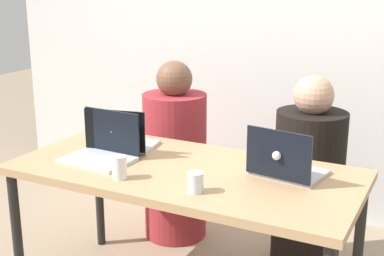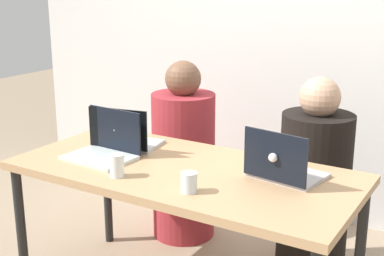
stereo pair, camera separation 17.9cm
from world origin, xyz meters
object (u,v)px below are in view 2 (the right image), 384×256
at_px(person_on_left, 183,160).
at_px(laptop_front_left, 105,148).
at_px(laptop_back_left, 125,138).
at_px(water_glass_right, 189,184).
at_px(water_glass_left, 117,167).
at_px(laptop_back_right, 283,168).
at_px(person_on_right, 314,188).

xyz_separation_m(person_on_left, laptop_front_left, (0.00, -0.75, 0.29)).
relative_size(laptop_front_left, laptop_back_left, 0.93).
height_order(laptop_back_left, water_glass_right, laptop_back_left).
bearing_deg(laptop_front_left, water_glass_left, -35.93).
bearing_deg(laptop_back_right, laptop_front_left, 19.87).
bearing_deg(person_on_right, person_on_left, -12.44).
bearing_deg(water_glass_left, laptop_front_left, 140.97).
distance_m(laptop_back_left, water_glass_left, 0.44).
xyz_separation_m(laptop_front_left, water_glass_left, (0.23, -0.18, -0.00)).
distance_m(person_on_left, water_glass_right, 1.14).
relative_size(person_on_right, water_glass_left, 10.50).
distance_m(person_on_left, laptop_front_left, 0.80).
bearing_deg(water_glass_right, laptop_front_left, 164.28).
bearing_deg(laptop_back_right, person_on_left, -24.18).
height_order(laptop_front_left, water_glass_right, laptop_front_left).
bearing_deg(laptop_back_left, laptop_front_left, 83.53).
distance_m(laptop_front_left, laptop_back_right, 0.90).
bearing_deg(laptop_back_right, water_glass_left, 37.26).
bearing_deg(person_on_left, water_glass_right, 117.81).
relative_size(person_on_left, water_glass_left, 10.67).
height_order(laptop_front_left, water_glass_left, laptop_front_left).
bearing_deg(laptop_back_left, water_glass_left, 112.51).
xyz_separation_m(laptop_back_right, water_glass_right, (-0.28, -0.35, -0.01)).
bearing_deg(person_on_right, water_glass_left, 43.73).
bearing_deg(person_on_right, laptop_back_left, 20.79).
height_order(water_glass_right, water_glass_left, water_glass_left).
relative_size(laptop_front_left, water_glass_left, 3.23).
xyz_separation_m(person_on_right, laptop_back_left, (-0.87, -0.57, 0.30)).
bearing_deg(water_glass_left, person_on_right, 56.17).
bearing_deg(laptop_back_right, person_on_right, -78.06).
bearing_deg(water_glass_right, laptop_back_left, 150.27).
bearing_deg(water_glass_right, person_on_right, 74.77).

